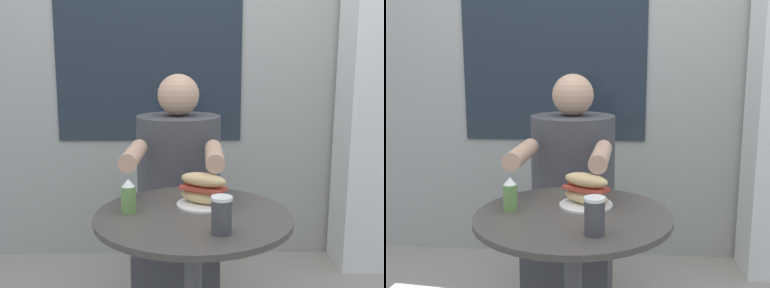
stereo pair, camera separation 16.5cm
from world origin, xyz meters
TOP-DOWN VIEW (x-y plane):
  - storefront_wall at (-0.00, 1.37)m, footprint 8.00×0.09m
  - lattice_pillar at (1.05, 1.16)m, footprint 0.30×0.30m
  - cafe_table at (0.00, 0.00)m, footprint 0.66×0.66m
  - diner_chair at (-0.05, 0.88)m, footprint 0.40×0.40m
  - seated_diner at (-0.06, 0.53)m, footprint 0.40×0.69m
  - sandwich_on_plate at (0.04, 0.09)m, footprint 0.19×0.19m
  - drink_cup at (0.08, -0.17)m, footprint 0.06×0.06m
  - condiment_bottle at (-0.22, 0.02)m, footprint 0.05×0.05m

SIDE VIEW (x-z plane):
  - seated_diner at x=-0.06m, z-range -0.08..1.09m
  - diner_chair at x=-0.05m, z-range 0.09..0.96m
  - cafe_table at x=0.00m, z-range 0.17..0.90m
  - sandwich_on_plate at x=0.04m, z-range 0.72..0.84m
  - condiment_bottle at x=-0.22m, z-range 0.73..0.84m
  - drink_cup at x=0.08m, z-range 0.73..0.84m
  - lattice_pillar at x=1.05m, z-range 0.00..2.40m
  - storefront_wall at x=0.00m, z-range 0.00..2.80m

